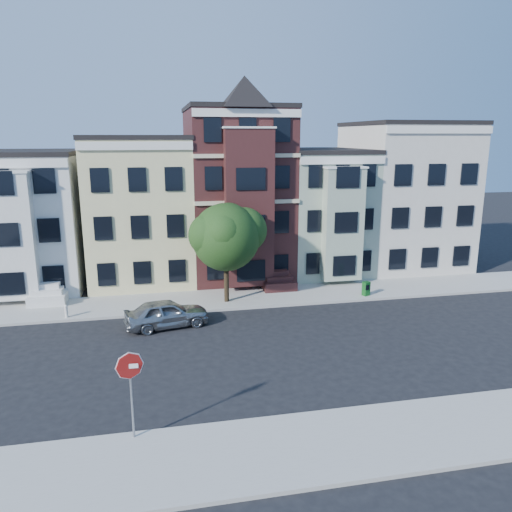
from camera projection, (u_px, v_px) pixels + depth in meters
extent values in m
plane|color=black|center=(286.00, 349.00, 24.64)|extent=(120.00, 120.00, 0.00)
cube|color=#9E9B93|center=(254.00, 297.00, 32.24)|extent=(60.00, 4.00, 0.15)
cube|color=#9E9B93|center=(347.00, 442.00, 17.01)|extent=(60.00, 4.00, 0.15)
cube|color=silver|center=(23.00, 221.00, 34.43)|extent=(8.00, 9.00, 9.00)
cube|color=beige|center=(141.00, 211.00, 35.89)|extent=(7.00, 9.00, 10.00)
cube|color=#391918|center=(237.00, 194.00, 37.03)|extent=(7.00, 9.00, 12.00)
cube|color=#97A790|center=(319.00, 212.00, 38.67)|extent=(6.00, 9.00, 9.00)
cube|color=beige|center=(403.00, 197.00, 39.81)|extent=(8.00, 9.00, 11.00)
imported|color=#989A9E|center=(167.00, 313.00, 27.30)|extent=(4.81, 2.66, 1.55)
cube|color=#12551B|center=(366.00, 289.00, 32.29)|extent=(0.52, 0.49, 0.92)
cylinder|color=beige|center=(66.00, 312.00, 28.43)|extent=(0.23, 0.23, 0.59)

